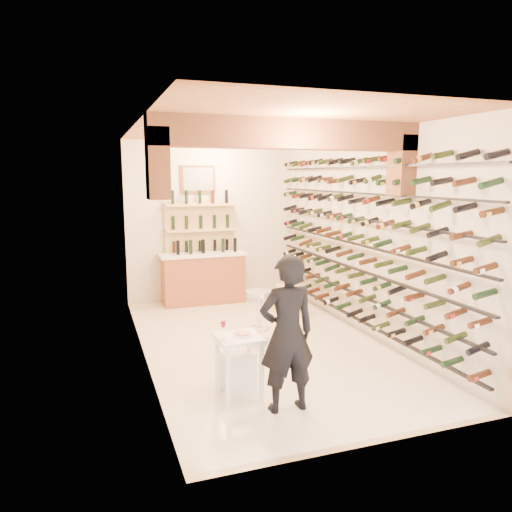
{
  "coord_description": "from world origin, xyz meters",
  "views": [
    {
      "loc": [
        -2.4,
        -6.63,
        2.51
      ],
      "look_at": [
        0.0,
        0.3,
        1.3
      ],
      "focal_mm": 33.99,
      "sensor_mm": 36.0,
      "label": 1
    }
  ],
  "objects": [
    {
      "name": "wine_rack",
      "position": [
        1.53,
        0.0,
        1.55
      ],
      "size": [
        0.32,
        5.7,
        2.56
      ],
      "color": "black",
      "rests_on": "ground"
    },
    {
      "name": "crate_lower",
      "position": [
        1.01,
        1.41,
        0.14
      ],
      "size": [
        0.53,
        0.42,
        0.29
      ],
      "primitive_type": "cube",
      "rotation": [
        0.0,
        0.0,
        0.19
      ],
      "color": "#DEBE7A",
      "rests_on": "ground"
    },
    {
      "name": "ground",
      "position": [
        0.0,
        0.0,
        0.0
      ],
      "size": [
        6.0,
        6.0,
        0.0
      ],
      "primitive_type": "plane",
      "color": "silver",
      "rests_on": "ground"
    },
    {
      "name": "room_shell",
      "position": [
        0.0,
        -0.26,
        2.25
      ],
      "size": [
        3.52,
        6.02,
        3.21
      ],
      "color": "beige",
      "rests_on": "ground"
    },
    {
      "name": "back_counter",
      "position": [
        -0.3,
        2.65,
        0.53
      ],
      "size": [
        1.7,
        0.62,
        1.29
      ],
      "color": "#9C5430",
      "rests_on": "ground"
    },
    {
      "name": "tasting_table",
      "position": [
        -0.86,
        -1.58,
        0.59
      ],
      "size": [
        0.51,
        0.51,
        0.87
      ],
      "rotation": [
        0.0,
        0.0,
        0.03
      ],
      "color": "white",
      "rests_on": "ground"
    },
    {
      "name": "white_stool",
      "position": [
        -0.82,
        -1.36,
        0.23
      ],
      "size": [
        0.41,
        0.41,
        0.46
      ],
      "primitive_type": "cube",
      "rotation": [
        0.0,
        0.0,
        0.13
      ],
      "color": "white",
      "rests_on": "ground"
    },
    {
      "name": "chrome_barstool",
      "position": [
        -0.05,
        0.02,
        0.47
      ],
      "size": [
        0.42,
        0.42,
        0.82
      ],
      "rotation": [
        0.0,
        0.0,
        0.38
      ],
      "color": "silver",
      "rests_on": "ground"
    },
    {
      "name": "crate_upper",
      "position": [
        1.01,
        1.41,
        0.41
      ],
      "size": [
        0.5,
        0.43,
        0.24
      ],
      "primitive_type": "cube",
      "rotation": [
        0.0,
        0.0,
        -0.42
      ],
      "color": "#DEBE7A",
      "rests_on": "crate_lower"
    },
    {
      "name": "person",
      "position": [
        -0.47,
        -2.07,
        0.86
      ],
      "size": [
        0.63,
        0.42,
        1.71
      ],
      "primitive_type": "imported",
      "rotation": [
        0.0,
        0.0,
        3.16
      ],
      "color": "black",
      "rests_on": "ground"
    },
    {
      "name": "back_shelving",
      "position": [
        -0.3,
        2.89,
        1.17
      ],
      "size": [
        1.4,
        0.31,
        2.73
      ],
      "color": "tan",
      "rests_on": "ground"
    }
  ]
}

